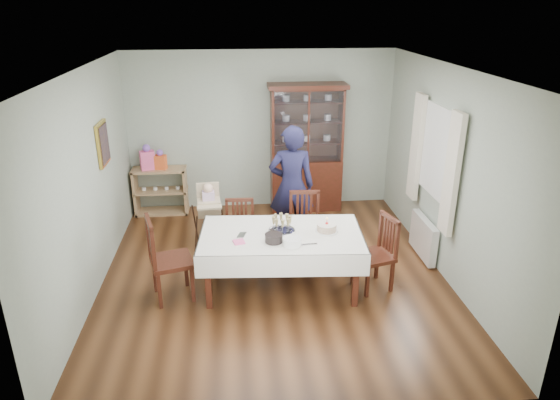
{
  "coord_description": "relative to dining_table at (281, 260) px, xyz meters",
  "views": [
    {
      "loc": [
        -0.48,
        -5.85,
        3.43
      ],
      "look_at": [
        0.1,
        0.2,
        0.99
      ],
      "focal_mm": 32.0,
      "sensor_mm": 36.0,
      "label": 1
    }
  ],
  "objects": [
    {
      "name": "plate_stack_white",
      "position": [
        0.09,
        -0.33,
        0.42
      ],
      "size": [
        0.26,
        0.26,
        0.09
      ],
      "primitive_type": "cylinder",
      "rotation": [
        0.0,
        0.0,
        0.19
      ],
      "color": "white",
      "rests_on": "dining_table"
    },
    {
      "name": "dining_table",
      "position": [
        0.0,
        0.0,
        0.0
      ],
      "size": [
        2.08,
        1.29,
        0.76
      ],
      "rotation": [
        0.0,
        0.0,
        -0.07
      ],
      "color": "#481912",
      "rests_on": "floor"
    },
    {
      "name": "sideboard",
      "position": [
        -1.82,
        2.61,
        0.02
      ],
      "size": [
        0.9,
        0.38,
        0.8
      ],
      "color": "tan",
      "rests_on": "floor"
    },
    {
      "name": "cutlery",
      "position": [
        -0.52,
        -0.01,
        0.38
      ],
      "size": [
        0.15,
        0.18,
        0.01
      ],
      "primitive_type": null,
      "rotation": [
        0.0,
        0.0,
        -0.3
      ],
      "color": "silver",
      "rests_on": "dining_table"
    },
    {
      "name": "floor",
      "position": [
        -0.07,
        0.33,
        -0.38
      ],
      "size": [
        5.0,
        5.0,
        0.0
      ],
      "primitive_type": "plane",
      "color": "#593319",
      "rests_on": "ground"
    },
    {
      "name": "champagne_tray",
      "position": [
        0.01,
        0.06,
        0.44
      ],
      "size": [
        0.33,
        0.33,
        0.2
      ],
      "color": "silver",
      "rests_on": "dining_table"
    },
    {
      "name": "curtain_right",
      "position": [
        2.09,
        1.25,
        1.07
      ],
      "size": [
        0.07,
        0.3,
        1.55
      ],
      "primitive_type": "cube",
      "color": "silver",
      "rests_on": "room_shell"
    },
    {
      "name": "chair_end_left",
      "position": [
        -1.37,
        -0.1,
        -0.07
      ],
      "size": [
        0.59,
        0.59,
        1.07
      ],
      "rotation": [
        0.0,
        0.0,
        1.84
      ],
      "color": "#481912",
      "rests_on": "floor"
    },
    {
      "name": "curtain_left",
      "position": [
        2.09,
        0.01,
        1.07
      ],
      "size": [
        0.07,
        0.3,
        1.55
      ],
      "primitive_type": "cube",
      "color": "silver",
      "rests_on": "room_shell"
    },
    {
      "name": "gift_bag_pink",
      "position": [
        -1.98,
        2.59,
        0.61
      ],
      "size": [
        0.27,
        0.21,
        0.43
      ],
      "color": "#F75B98",
      "rests_on": "sideboard"
    },
    {
      "name": "radiator",
      "position": [
        2.09,
        0.63,
        -0.08
      ],
      "size": [
        0.1,
        0.8,
        0.55
      ],
      "primitive_type": "cube",
      "color": "white",
      "rests_on": "floor"
    },
    {
      "name": "gift_bag_orange",
      "position": [
        -1.77,
        2.59,
        0.57
      ],
      "size": [
        0.21,
        0.17,
        0.34
      ],
      "color": "orange",
      "rests_on": "sideboard"
    },
    {
      "name": "cake_knife",
      "position": [
        0.24,
        -0.34,
        0.38
      ],
      "size": [
        0.31,
        0.05,
        0.01
      ],
      "primitive_type": "cube",
      "rotation": [
        0.0,
        0.0,
        0.07
      ],
      "color": "silver",
      "rests_on": "dining_table"
    },
    {
      "name": "high_chair",
      "position": [
        -0.93,
        1.24,
        0.0
      ],
      "size": [
        0.48,
        0.48,
        1.0
      ],
      "rotation": [
        0.0,
        0.0,
        0.09
      ],
      "color": "black",
      "rests_on": "floor"
    },
    {
      "name": "woman",
      "position": [
        0.27,
        1.26,
        0.52
      ],
      "size": [
        0.68,
        0.47,
        1.82
      ],
      "primitive_type": "imported",
      "rotation": [
        0.0,
        0.0,
        3.09
      ],
      "color": "black",
      "rests_on": "floor"
    },
    {
      "name": "plate_stack_dark",
      "position": [
        -0.11,
        -0.22,
        0.43
      ],
      "size": [
        0.27,
        0.27,
        0.1
      ],
      "primitive_type": "cylinder",
      "rotation": [
        0.0,
        0.0,
        -0.33
      ],
      "color": "black",
      "rests_on": "dining_table"
    },
    {
      "name": "chair_far_right",
      "position": [
        0.4,
        0.68,
        -0.09
      ],
      "size": [
        0.46,
        0.46,
        0.98
      ],
      "rotation": [
        0.0,
        0.0,
        -0.04
      ],
      "color": "#481912",
      "rests_on": "floor"
    },
    {
      "name": "china_cabinet",
      "position": [
        0.68,
        2.59,
        0.74
      ],
      "size": [
        1.3,
        0.48,
        2.18
      ],
      "color": "#481912",
      "rests_on": "floor"
    },
    {
      "name": "chair_far_left",
      "position": [
        -0.5,
        0.67,
        -0.11
      ],
      "size": [
        0.42,
        0.42,
        0.91
      ],
      "rotation": [
        0.0,
        0.0,
        -0.04
      ],
      "color": "#481912",
      "rests_on": "floor"
    },
    {
      "name": "picture_frame",
      "position": [
        -2.29,
        1.13,
        1.27
      ],
      "size": [
        0.04,
        0.48,
        0.58
      ],
      "primitive_type": "cube",
      "color": "gold",
      "rests_on": "room_shell"
    },
    {
      "name": "room_shell",
      "position": [
        -0.07,
        0.86,
        1.32
      ],
      "size": [
        5.0,
        5.0,
        5.0
      ],
      "color": "#9EAA99",
      "rests_on": "floor"
    },
    {
      "name": "window",
      "position": [
        2.15,
        0.63,
        1.17
      ],
      "size": [
        0.04,
        1.02,
        1.22
      ],
      "primitive_type": "cube",
      "color": "white",
      "rests_on": "room_shell"
    },
    {
      "name": "napkin_stack",
      "position": [
        -0.52,
        -0.2,
        0.38
      ],
      "size": [
        0.15,
        0.15,
        0.02
      ],
      "primitive_type": "cube",
      "rotation": [
        0.0,
        0.0,
        0.23
      ],
      "color": "#F75B98",
      "rests_on": "dining_table"
    },
    {
      "name": "chair_end_right",
      "position": [
        1.17,
        -0.11,
        -0.1
      ],
      "size": [
        0.53,
        0.53,
        0.96
      ],
      "rotation": [
        0.0,
        0.0,
        -1.29
      ],
      "color": "#481912",
      "rests_on": "floor"
    },
    {
      "name": "birthday_cake",
      "position": [
        0.57,
        -0.0,
        0.43
      ],
      "size": [
        0.28,
        0.28,
        0.19
      ],
      "color": "white",
      "rests_on": "dining_table"
    }
  ]
}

